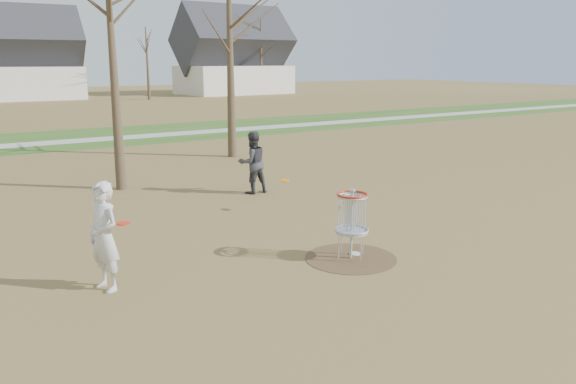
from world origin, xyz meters
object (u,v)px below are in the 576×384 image
(disc_golf_basket, at_px, (352,213))
(player_throwing, at_px, (252,163))
(player_standing, at_px, (104,237))
(disc_grounded, at_px, (355,254))

(disc_golf_basket, bearing_deg, player_throwing, 79.58)
(player_standing, bearing_deg, disc_golf_basket, 59.48)
(player_standing, relative_size, disc_golf_basket, 1.37)
(player_throwing, distance_m, disc_grounded, 5.93)
(disc_grounded, bearing_deg, disc_golf_basket, -147.78)
(player_standing, distance_m, disc_golf_basket, 4.53)
(player_throwing, bearing_deg, disc_golf_basket, 80.97)
(disc_grounded, distance_m, disc_golf_basket, 0.93)
(player_throwing, xyz_separation_m, disc_grounded, (-0.88, -5.79, -0.88))
(player_standing, bearing_deg, player_throwing, 114.17)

